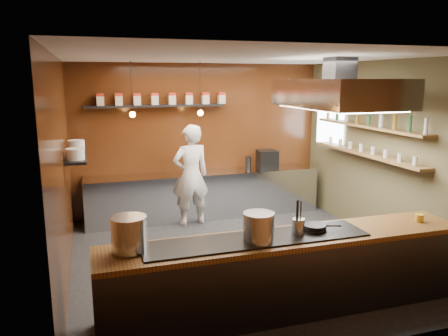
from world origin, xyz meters
name	(u,v)px	position (x,y,z in m)	size (l,w,h in m)	color
floor	(242,258)	(0.00, 0.00, 0.00)	(5.00, 5.00, 0.00)	black
back_wall	(200,140)	(0.00, 2.50, 1.50)	(5.00, 5.00, 0.00)	black
left_wall	(62,173)	(-2.50, 0.00, 1.50)	(5.00, 5.00, 0.00)	black
right_wall	(386,154)	(2.50, 0.00, 1.50)	(5.00, 5.00, 0.00)	brown
ceiling	(244,57)	(0.00, 0.00, 3.00)	(5.00, 5.00, 0.00)	silver
window_pane	(330,120)	(2.45, 1.70, 1.90)	(1.00, 1.00, 0.00)	white
prep_counter	(205,194)	(0.00, 2.17, 0.45)	(4.60, 0.65, 0.90)	silver
pass_counter	(288,273)	(0.00, -1.60, 0.47)	(4.40, 0.72, 0.94)	#38383D
tin_shelf	(156,106)	(-0.90, 2.36, 2.20)	(2.60, 0.26, 0.04)	black
plate_shelf	(76,156)	(-2.34, 1.00, 1.55)	(0.30, 1.40, 0.04)	black
bottle_shelf_upper	(368,126)	(2.34, 0.30, 1.92)	(0.26, 2.80, 0.04)	olive
bottle_shelf_lower	(367,154)	(2.34, 0.30, 1.45)	(0.26, 2.80, 0.04)	olive
extractor_hood	(339,93)	(1.30, -0.40, 2.51)	(1.20, 2.00, 0.72)	#38383D
pendant_left	(132,112)	(-1.40, 1.70, 2.15)	(0.10, 0.10, 0.95)	black
pendant_right	(200,110)	(-0.20, 1.70, 2.15)	(0.10, 0.10, 0.95)	black
storage_tins	(163,99)	(-0.75, 2.36, 2.33)	(2.43, 0.13, 0.22)	#C0B49F
plate_stacks	(76,149)	(-2.34, 1.00, 1.65)	(0.26, 1.16, 0.16)	silver
bottles	(369,118)	(2.34, 0.30, 2.06)	(0.06, 2.66, 0.24)	silver
wine_glasses	(367,149)	(2.34, 0.30, 1.53)	(0.07, 2.37, 0.13)	silver
stockpot_large	(129,234)	(-1.80, -1.52, 1.12)	(0.37, 0.37, 0.36)	silver
stockpot_small	(259,227)	(-0.42, -1.69, 1.10)	(0.35, 0.35, 0.33)	silver
utensil_crock	(298,227)	(0.09, -1.63, 1.03)	(0.15, 0.15, 0.19)	#B4B6BC
frying_pan	(315,227)	(0.35, -1.56, 0.98)	(0.45, 0.29, 0.07)	black
butter_jar	(419,218)	(1.80, -1.62, 0.97)	(0.11, 0.11, 0.10)	gold
espresso_machine	(267,160)	(1.30, 2.13, 1.09)	(0.38, 0.36, 0.38)	black
chef	(191,175)	(-0.37, 1.79, 0.95)	(0.69, 0.45, 1.89)	white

